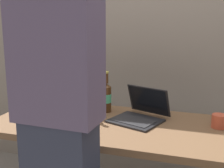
{
  "coord_description": "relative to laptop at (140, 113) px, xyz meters",
  "views": [
    {
      "loc": [
        0.57,
        -1.77,
        1.4
      ],
      "look_at": [
        0.0,
        0.0,
        0.98
      ],
      "focal_mm": 49.75,
      "sensor_mm": 36.0,
      "label": 1
    }
  ],
  "objects": [
    {
      "name": "desk",
      "position": [
        -0.16,
        -0.11,
        -0.15
      ],
      "size": [
        1.51,
        0.72,
        0.73
      ],
      "color": "brown",
      "rests_on": "ground"
    },
    {
      "name": "laptop",
      "position": [
        0.0,
        0.0,
        0.0
      ],
      "size": [
        0.39,
        0.4,
        0.2
      ],
      "color": "black",
      "rests_on": "desk"
    },
    {
      "name": "beer_bottle_amber",
      "position": [
        -0.36,
        -0.08,
        0.07
      ],
      "size": [
        0.07,
        0.07,
        0.28
      ],
      "color": "brown",
      "rests_on": "desk"
    },
    {
      "name": "beer_bottle_green",
      "position": [
        -0.4,
        0.01,
        0.06
      ],
      "size": [
        0.07,
        0.07,
        0.27
      ],
      "color": "#1E5123",
      "rests_on": "desk"
    },
    {
      "name": "beer_bottle_brown",
      "position": [
        -0.34,
        0.06,
        0.08
      ],
      "size": [
        0.07,
        0.07,
        0.31
      ],
      "color": "#333333",
      "rests_on": "desk"
    },
    {
      "name": "beer_bottle_dark",
      "position": [
        -0.27,
        0.1,
        0.07
      ],
      "size": [
        0.08,
        0.08,
        0.29
      ],
      "color": "#472B14",
      "rests_on": "desk"
    },
    {
      "name": "person_figure",
      "position": [
        -0.24,
        -0.65,
        0.13
      ],
      "size": [
        0.4,
        0.28,
        1.77
      ],
      "color": "#2D3347",
      "rests_on": "ground"
    },
    {
      "name": "coffee_mug",
      "position": [
        0.49,
        0.0,
        -0.0
      ],
      "size": [
        0.12,
        0.09,
        0.08
      ],
      "color": "#BF4C33",
      "rests_on": "desk"
    },
    {
      "name": "back_wall",
      "position": [
        -0.16,
        0.67,
        0.53
      ],
      "size": [
        6.0,
        0.1,
        2.6
      ],
      "primitive_type": "cube",
      "color": "gray",
      "rests_on": "ground"
    }
  ]
}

